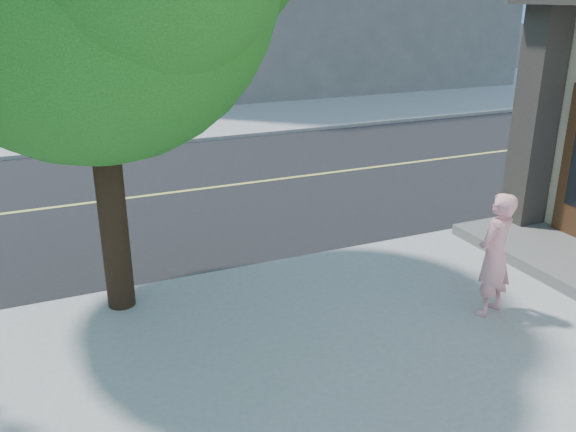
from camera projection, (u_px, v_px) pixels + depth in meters
name	position (u px, v px, depth m)	size (l,w,h in m)	color
sidewalk_ne	(268.00, 77.00, 31.45)	(29.00, 25.00, 0.12)	#A0A0A0
man_on_phone	(495.00, 255.00, 7.91)	(0.62, 0.41, 1.70)	pink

